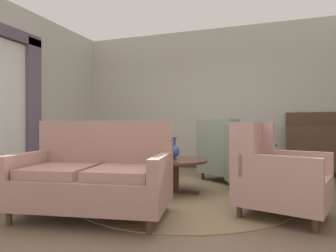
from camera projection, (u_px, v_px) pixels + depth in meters
The scene contains 14 objects.
ground at pixel (177, 201), 3.79m from camera, with size 9.06×9.06×0.00m, color brown.
wall_back at pixel (216, 99), 6.66m from camera, with size 6.63×0.08×3.17m, color #BCB7AD.
wall_left at pixel (32, 94), 5.70m from camera, with size 0.08×4.24×3.17m, color #BCB7AD.
baseboard_back at pixel (216, 166), 6.61m from camera, with size 6.47×0.03×0.12m, color #4C3323.
area_rug at pixel (183, 196), 4.08m from camera, with size 2.96×2.96×0.01m, color #847051.
coffee_table at pixel (176, 165), 4.25m from camera, with size 0.92×0.92×0.49m.
porcelain_vase at pixel (173, 150), 4.24m from camera, with size 0.19×0.19×0.33m.
settee at pixel (94, 177), 3.19m from camera, with size 1.74×1.13×1.04m.
armchair_near_sideboard at pixel (96, 158), 4.86m from camera, with size 0.99×0.89×1.04m.
armchair_near_window at pixel (225, 156), 5.17m from camera, with size 1.12×1.14×1.09m.
armchair_far_left at pixel (256, 165), 4.17m from camera, with size 1.09×1.06×0.98m.
armchair_foreground_right at pixel (275, 176), 3.18m from camera, with size 1.06×0.98×1.02m.
side_table at pixel (259, 159), 4.95m from camera, with size 0.60×0.60×0.67m.
sideboard at pixel (312, 147), 5.75m from camera, with size 0.93×0.43×1.25m.
Camera 1 is at (1.13, -3.62, 0.99)m, focal length 31.40 mm.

